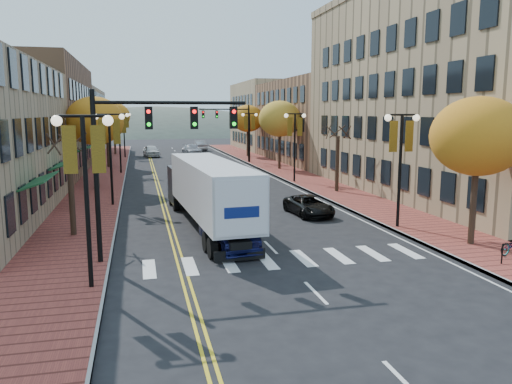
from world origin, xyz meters
TOP-DOWN VIEW (x-y plane):
  - ground at (0.00, 0.00)m, footprint 200.00×200.00m
  - sidewalk_left at (-9.00, 32.50)m, footprint 4.00×85.00m
  - sidewalk_right at (9.00, 32.50)m, footprint 4.00×85.00m
  - building_left_mid at (-17.00, 36.00)m, footprint 12.00×24.00m
  - building_left_far at (-17.00, 61.00)m, footprint 12.00×26.00m
  - building_right_near at (18.50, 16.00)m, footprint 15.00×28.00m
  - building_right_mid at (18.50, 42.00)m, footprint 15.00×24.00m
  - building_right_far at (18.50, 64.00)m, footprint 15.00×20.00m
  - tree_left_a at (-9.00, 8.00)m, footprint 0.28×0.28m
  - tree_left_b at (-9.00, 24.00)m, footprint 4.48×4.48m
  - tree_left_c at (-9.00, 40.00)m, footprint 4.16×4.16m
  - tree_left_d at (-9.00, 58.00)m, footprint 4.61×4.61m
  - tree_right_a at (9.00, 2.00)m, footprint 4.16×4.16m
  - tree_right_b at (9.00, 18.00)m, footprint 0.28×0.28m
  - tree_right_c at (9.00, 34.00)m, footprint 4.48×4.48m
  - tree_right_d at (9.00, 50.00)m, footprint 4.35×4.35m
  - lamp_left_a at (-7.50, 0.00)m, footprint 1.96×0.36m
  - lamp_left_b at (-7.50, 16.00)m, footprint 1.96×0.36m
  - lamp_left_c at (-7.50, 34.00)m, footprint 1.96×0.36m
  - lamp_left_d at (-7.50, 52.00)m, footprint 1.96×0.36m
  - lamp_right_a at (7.50, 6.00)m, footprint 1.96×0.36m
  - lamp_right_b at (7.50, 24.00)m, footprint 1.96×0.36m
  - lamp_right_c at (7.50, 42.00)m, footprint 1.96×0.36m
  - traffic_mast_near at (-5.48, 3.00)m, footprint 6.10×0.35m
  - traffic_mast_far at (5.48, 42.00)m, footprint 6.10×0.34m
  - semi_truck at (-2.29, 8.78)m, footprint 3.26×14.64m
  - navy_sedan at (-1.93, 4.20)m, footprint 2.19×4.77m
  - black_suv at (4.12, 10.53)m, footprint 2.29×4.38m
  - car_far_white at (-3.98, 53.73)m, footprint 2.48×4.94m
  - car_far_silver at (1.93, 55.88)m, footprint 2.79×5.43m
  - car_far_oncoming at (3.99, 63.54)m, footprint 2.16×4.99m

SIDE VIEW (x-z plane):
  - ground at x=0.00m, z-range 0.00..0.00m
  - sidewalk_left at x=-9.00m, z-range 0.00..0.15m
  - sidewalk_right at x=9.00m, z-range 0.00..0.15m
  - black_suv at x=4.12m, z-range 0.00..1.18m
  - car_far_silver at x=1.93m, z-range 0.00..1.51m
  - navy_sedan at x=-1.93m, z-range 0.00..1.51m
  - car_far_oncoming at x=3.99m, z-range 0.00..1.60m
  - car_far_white at x=-3.98m, z-range 0.00..1.62m
  - semi_truck at x=-2.29m, z-range 0.31..3.94m
  - tree_left_a at x=-9.00m, z-range 0.15..4.35m
  - tree_right_b at x=9.00m, z-range 0.15..4.35m
  - lamp_left_a at x=-7.50m, z-range 1.27..7.32m
  - lamp_left_b at x=-7.50m, z-range 1.27..7.32m
  - lamp_left_c at x=-7.50m, z-range 1.27..7.32m
  - lamp_left_d at x=-7.50m, z-range 1.27..7.32m
  - lamp_right_a at x=7.50m, z-range 1.27..7.32m
  - lamp_right_b at x=7.50m, z-range 1.27..7.32m
  - lamp_right_c at x=7.50m, z-range 1.27..7.32m
  - building_left_far at x=-17.00m, z-range 0.00..9.50m
  - traffic_mast_near at x=-5.48m, z-range 1.42..8.42m
  - traffic_mast_far at x=5.48m, z-range 1.42..8.42m
  - building_right_mid at x=18.50m, z-range 0.00..10.00m
  - tree_left_c at x=-9.00m, z-range 1.71..8.40m
  - tree_right_a at x=9.00m, z-range 1.71..8.40m
  - tree_right_d at x=9.00m, z-range 1.79..8.79m
  - tree_left_b at x=-9.00m, z-range 1.84..9.05m
  - tree_right_c at x=9.00m, z-range 1.84..9.05m
  - building_left_mid at x=-17.00m, z-range 0.00..11.00m
  - building_right_far at x=18.50m, z-range 0.00..11.00m
  - tree_left_d at x=-9.00m, z-range 1.89..9.31m
  - building_right_near at x=18.50m, z-range 0.00..15.00m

